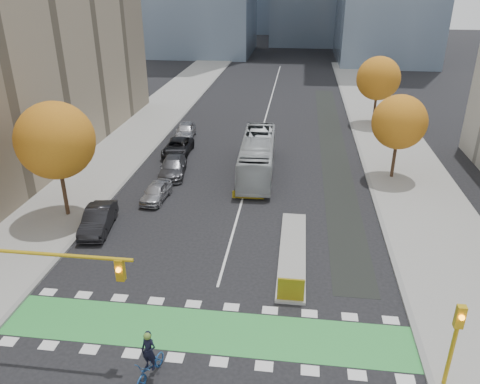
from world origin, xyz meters
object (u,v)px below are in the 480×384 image
(traffic_signal_east, at_px, (456,334))
(tree_east_near, at_px, (399,122))
(parked_car_b, at_px, (98,219))
(parked_car_c, at_px, (173,167))
(tree_east_far, at_px, (378,78))
(traffic_signal_west, at_px, (10,273))
(parked_car_e, at_px, (185,131))
(bus, at_px, (257,156))
(parked_car_a, at_px, (156,192))
(parked_car_d, at_px, (178,147))
(hazard_board, at_px, (291,290))
(cyclist, at_px, (150,363))
(tree_west, at_px, (55,141))

(traffic_signal_east, bearing_deg, tree_east_near, 86.19)
(parked_car_b, bearing_deg, parked_car_c, 68.11)
(tree_east_far, bearing_deg, traffic_signal_west, -117.95)
(traffic_signal_west, relative_size, parked_car_e, 1.82)
(bus, bearing_deg, tree_east_near, 0.02)
(traffic_signal_west, height_order, parked_car_e, traffic_signal_west)
(tree_east_far, bearing_deg, bus, -125.91)
(tree_east_far, height_order, parked_car_a, tree_east_far)
(tree_east_near, bearing_deg, tree_east_far, 88.21)
(parked_car_e, bearing_deg, parked_car_c, -88.79)
(tree_east_near, bearing_deg, parked_car_a, -160.23)
(parked_car_b, bearing_deg, parked_car_d, 75.85)
(parked_car_a, bearing_deg, tree_east_near, 23.72)
(tree_east_near, bearing_deg, parked_car_e, 157.10)
(hazard_board, bearing_deg, parked_car_b, 154.68)
(hazard_board, bearing_deg, cyclist, -134.49)
(traffic_signal_east, distance_m, parked_car_d, 31.48)
(tree_east_far, distance_m, traffic_signal_west, 43.61)
(hazard_board, distance_m, parked_car_d, 24.00)
(parked_car_a, distance_m, parked_car_d, 10.04)
(tree_east_near, distance_m, parked_car_d, 20.07)
(traffic_signal_east, bearing_deg, parked_car_e, 120.63)
(cyclist, bearing_deg, traffic_signal_east, 20.27)
(tree_west, xyz_separation_m, tree_east_far, (24.50, 26.00, -0.38))
(hazard_board, xyz_separation_m, traffic_signal_west, (-11.93, -4.71, 3.23))
(parked_car_b, height_order, parked_car_e, parked_car_e)
(hazard_board, xyz_separation_m, tree_west, (-16.00, 7.80, 4.82))
(hazard_board, height_order, parked_car_d, hazard_board)
(traffic_signal_east, xyz_separation_m, parked_car_e, (-18.27, 30.86, -1.93))
(bus, distance_m, parked_car_d, 8.85)
(traffic_signal_west, relative_size, parked_car_b, 1.82)
(parked_car_e, bearing_deg, traffic_signal_west, -96.32)
(tree_east_far, relative_size, parked_car_d, 1.49)
(traffic_signal_west, bearing_deg, traffic_signal_east, 0.01)
(parked_car_b, xyz_separation_m, parked_car_e, (1.23, 20.00, 0.03))
(traffic_signal_west, height_order, traffic_signal_east, traffic_signal_west)
(traffic_signal_east, distance_m, parked_car_c, 26.98)
(tree_east_near, relative_size, bus, 0.62)
(parked_car_c, bearing_deg, bus, 2.61)
(bus, height_order, parked_car_b, bus)
(tree_west, xyz_separation_m, traffic_signal_west, (4.07, -12.51, -1.58))
(tree_east_far, bearing_deg, traffic_signal_east, -92.97)
(hazard_board, distance_m, bus, 17.75)
(tree_east_near, xyz_separation_m, tree_east_far, (0.50, 16.00, 0.38))
(tree_east_far, height_order, parked_car_d, tree_east_far)
(tree_east_near, bearing_deg, bus, -178.03)
(parked_car_a, distance_m, parked_car_b, 5.59)
(tree_east_far, xyz_separation_m, traffic_signal_west, (-20.43, -38.51, -1.21))
(tree_east_far, height_order, parked_car_e, tree_east_far)
(traffic_signal_east, bearing_deg, parked_car_c, 129.18)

